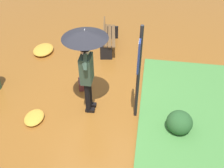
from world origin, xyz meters
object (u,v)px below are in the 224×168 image
(info_sign_post, at_px, (139,64))
(park_bench, at_px, (108,37))
(handbag, at_px, (81,84))
(person_with_umbrella, at_px, (86,52))

(info_sign_post, distance_m, park_bench, 3.20)
(handbag, distance_m, park_bench, 2.11)
(person_with_umbrella, height_order, park_bench, person_with_umbrella)
(person_with_umbrella, xyz_separation_m, info_sign_post, (-0.13, -1.11, -0.11))
(handbag, bearing_deg, person_with_umbrella, -150.62)
(person_with_umbrella, xyz_separation_m, park_bench, (2.70, -0.01, -1.15))
(info_sign_post, bearing_deg, handbag, 62.54)
(person_with_umbrella, relative_size, park_bench, 1.46)
(handbag, xyz_separation_m, park_bench, (2.06, -0.37, 0.28))
(handbag, bearing_deg, info_sign_post, -117.46)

